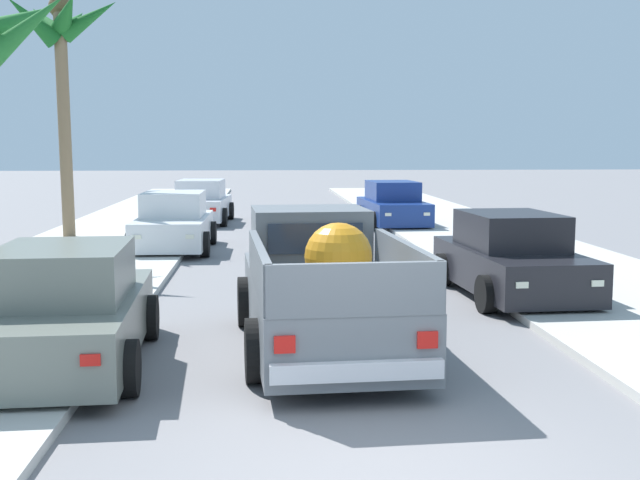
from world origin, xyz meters
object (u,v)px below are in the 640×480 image
car_left_far (393,206)px  palm_tree_left_fore (63,42)px  car_right_near (65,311)px  car_left_mid (201,203)px  pickup_truck (322,289)px  car_left_near (174,223)px  car_right_mid (511,258)px

car_left_far → palm_tree_left_fore: (-9.96, -3.26, 4.91)m
car_right_near → palm_tree_left_fore: bearing=103.2°
car_left_mid → palm_tree_left_fore: 7.81m
pickup_truck → car_left_near: size_ratio=1.24×
car_left_far → palm_tree_left_fore: bearing=-161.9°
car_right_near → car_left_mid: size_ratio=1.00×
pickup_truck → car_left_near: bearing=107.1°
car_right_near → car_left_mid: same height
car_right_mid → car_left_far: 12.52m
pickup_truck → car_left_mid: pickup_truck is taller
car_left_mid → car_left_far: 6.79m
car_right_mid → car_left_far: bearing=90.6°
car_left_near → car_right_mid: (6.84, -6.90, 0.00)m
car_right_near → palm_tree_left_fore: palm_tree_left_fore is taller
car_left_mid → car_right_near: bearing=-90.8°
pickup_truck → palm_tree_left_fore: 14.90m
palm_tree_left_fore → pickup_truck: bearing=-63.0°
pickup_truck → car_right_near: pickup_truck is taller
car_left_far → car_right_mid: bearing=-89.4°
pickup_truck → car_right_near: size_ratio=1.23×
car_right_mid → car_left_mid: bearing=115.1°
palm_tree_left_fore → car_right_mid: bearing=-42.5°
car_left_mid → car_right_mid: same height
car_left_near → car_right_near: size_ratio=0.99×
palm_tree_left_fore → car_right_near: bearing=-76.8°
pickup_truck → car_right_near: (-3.25, -0.85, -0.09)m
car_left_near → car_left_mid: bearing=88.8°
car_left_near → car_left_far: bearing=39.9°
car_left_mid → car_right_mid: 15.77m
car_left_near → car_right_mid: size_ratio=0.99×
car_left_far → palm_tree_left_fore: size_ratio=0.62×
car_left_near → car_left_mid: size_ratio=0.99×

